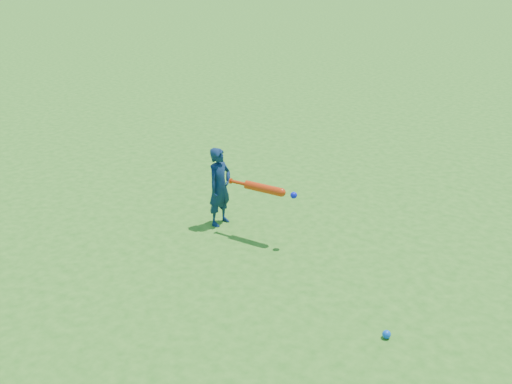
% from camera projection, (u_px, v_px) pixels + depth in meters
% --- Properties ---
extents(ground, '(80.00, 80.00, 0.00)m').
position_uv_depth(ground, '(274.00, 220.00, 7.01)').
color(ground, '#2B6E1A').
rests_on(ground, ground).
extents(child, '(0.24, 0.36, 0.96)m').
position_uv_depth(child, '(220.00, 187.00, 6.75)').
color(child, '#0E2345').
rests_on(child, ground).
extents(ground_ball_blue, '(0.07, 0.07, 0.07)m').
position_uv_depth(ground_ball_blue, '(387.00, 334.00, 4.88)').
color(ground_ball_blue, blue).
rests_on(ground_ball_blue, ground).
extents(bat_swing, '(0.86, 0.19, 0.10)m').
position_uv_depth(bat_swing, '(266.00, 189.00, 6.34)').
color(bat_swing, red).
rests_on(bat_swing, ground).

